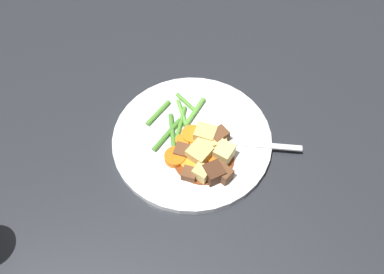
# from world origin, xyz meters

# --- Properties ---
(ground_plane) EXTENTS (3.00, 3.00, 0.00)m
(ground_plane) POSITION_xyz_m (0.00, 0.00, 0.00)
(ground_plane) COLOR #26282D
(dinner_plate) EXTENTS (0.27, 0.27, 0.01)m
(dinner_plate) POSITION_xyz_m (0.00, 0.00, 0.01)
(dinner_plate) COLOR white
(dinner_plate) RESTS_ON ground_plane
(stew_sauce) EXTENTS (0.10, 0.10, 0.00)m
(stew_sauce) POSITION_xyz_m (0.04, -0.01, 0.01)
(stew_sauce) COLOR brown
(stew_sauce) RESTS_ON dinner_plate
(carrot_slice_0) EXTENTS (0.03, 0.03, 0.01)m
(carrot_slice_0) POSITION_xyz_m (-0.00, -0.02, 0.02)
(carrot_slice_0) COLOR orange
(carrot_slice_0) RESTS_ON dinner_plate
(carrot_slice_1) EXTENTS (0.03, 0.03, 0.01)m
(carrot_slice_1) POSITION_xyz_m (0.05, 0.00, 0.02)
(carrot_slice_1) COLOR orange
(carrot_slice_1) RESTS_ON dinner_plate
(carrot_slice_2) EXTENTS (0.04, 0.04, 0.01)m
(carrot_slice_2) POSITION_xyz_m (0.04, -0.04, 0.02)
(carrot_slice_2) COLOR orange
(carrot_slice_2) RESTS_ON dinner_plate
(carrot_slice_3) EXTENTS (0.05, 0.05, 0.01)m
(carrot_slice_3) POSITION_xyz_m (0.00, 0.00, 0.02)
(carrot_slice_3) COLOR orange
(carrot_slice_3) RESTS_ON dinner_plate
(carrot_slice_4) EXTENTS (0.03, 0.03, 0.01)m
(carrot_slice_4) POSITION_xyz_m (0.07, -0.00, 0.02)
(carrot_slice_4) COLOR orange
(carrot_slice_4) RESTS_ON dinner_plate
(carrot_slice_5) EXTENTS (0.05, 0.05, 0.01)m
(carrot_slice_5) POSITION_xyz_m (0.02, -0.00, 0.02)
(carrot_slice_5) COLOR orange
(carrot_slice_5) RESTS_ON dinner_plate
(carrot_slice_6) EXTENTS (0.05, 0.05, 0.01)m
(carrot_slice_6) POSITION_xyz_m (0.02, -0.05, 0.02)
(carrot_slice_6) COLOR orange
(carrot_slice_6) RESTS_ON dinner_plate
(potato_chunk_0) EXTENTS (0.03, 0.03, 0.02)m
(potato_chunk_0) POSITION_xyz_m (0.05, 0.02, 0.02)
(potato_chunk_0) COLOR #DBBC6B
(potato_chunk_0) RESTS_ON dinner_plate
(potato_chunk_1) EXTENTS (0.03, 0.03, 0.02)m
(potato_chunk_1) POSITION_xyz_m (0.07, -0.03, 0.02)
(potato_chunk_1) COLOR #DBBC6B
(potato_chunk_1) RESTS_ON dinner_plate
(potato_chunk_2) EXTENTS (0.04, 0.04, 0.02)m
(potato_chunk_2) POSITION_xyz_m (0.03, 0.01, 0.02)
(potato_chunk_2) COLOR #DBBC6B
(potato_chunk_2) RESTS_ON dinner_plate
(potato_chunk_3) EXTENTS (0.04, 0.04, 0.03)m
(potato_chunk_3) POSITION_xyz_m (0.02, 0.01, 0.03)
(potato_chunk_3) COLOR #DBBC6B
(potato_chunk_3) RESTS_ON dinner_plate
(potato_chunk_4) EXTENTS (0.04, 0.04, 0.03)m
(potato_chunk_4) POSITION_xyz_m (0.04, -0.02, 0.03)
(potato_chunk_4) COLOR #DBBC6B
(potato_chunk_4) RESTS_ON dinner_plate
(potato_chunk_5) EXTENTS (0.04, 0.04, 0.03)m
(potato_chunk_5) POSITION_xyz_m (0.06, 0.02, 0.03)
(potato_chunk_5) COLOR #E5CC7A
(potato_chunk_5) RESTS_ON dinner_plate
(meat_chunk_0) EXTENTS (0.03, 0.03, 0.03)m
(meat_chunk_0) POSITION_xyz_m (0.08, -0.02, 0.03)
(meat_chunk_0) COLOR #4C2B19
(meat_chunk_0) RESTS_ON dinner_plate
(meat_chunk_1) EXTENTS (0.03, 0.03, 0.02)m
(meat_chunk_1) POSITION_xyz_m (0.06, -0.05, 0.02)
(meat_chunk_1) COLOR brown
(meat_chunk_1) RESTS_ON dinner_plate
(meat_chunk_2) EXTENTS (0.04, 0.03, 0.02)m
(meat_chunk_2) POSITION_xyz_m (0.02, -0.03, 0.02)
(meat_chunk_2) COLOR brown
(meat_chunk_2) RESTS_ON dinner_plate
(meat_chunk_3) EXTENTS (0.03, 0.03, 0.02)m
(meat_chunk_3) POSITION_xyz_m (0.09, -0.01, 0.02)
(meat_chunk_3) COLOR brown
(meat_chunk_3) RESTS_ON dinner_plate
(meat_chunk_4) EXTENTS (0.02, 0.03, 0.03)m
(meat_chunk_4) POSITION_xyz_m (0.03, 0.03, 0.03)
(meat_chunk_4) COLOR brown
(meat_chunk_4) RESTS_ON dinner_plate
(green_bean_0) EXTENTS (0.04, 0.07, 0.01)m
(green_bean_0) POSITION_xyz_m (-0.04, 0.03, 0.02)
(green_bean_0) COLOR #66AD42
(green_bean_0) RESTS_ON dinner_plate
(green_bean_1) EXTENTS (0.07, 0.05, 0.01)m
(green_bean_1) POSITION_xyz_m (-0.02, -0.02, 0.02)
(green_bean_1) COLOR #4C8E33
(green_bean_1) RESTS_ON dinner_plate
(green_bean_2) EXTENTS (0.05, 0.06, 0.01)m
(green_bean_2) POSITION_xyz_m (-0.03, 0.00, 0.02)
(green_bean_2) COLOR #599E38
(green_bean_2) RESTS_ON dinner_plate
(green_bean_3) EXTENTS (0.03, 0.07, 0.01)m
(green_bean_3) POSITION_xyz_m (-0.03, -0.03, 0.02)
(green_bean_3) COLOR #4C8E33
(green_bean_3) RESTS_ON dinner_plate
(green_bean_4) EXTENTS (0.03, 0.06, 0.01)m
(green_bean_4) POSITION_xyz_m (-0.08, -0.02, 0.02)
(green_bean_4) COLOR #599E38
(green_bean_4) RESTS_ON dinner_plate
(green_bean_5) EXTENTS (0.06, 0.01, 0.01)m
(green_bean_5) POSITION_xyz_m (-0.06, 0.04, 0.02)
(green_bean_5) COLOR #599E38
(green_bean_5) RESTS_ON dinner_plate
(green_bean_6) EXTENTS (0.08, 0.04, 0.01)m
(green_bean_6) POSITION_xyz_m (-0.04, 0.01, 0.02)
(green_bean_6) COLOR #66AD42
(green_bean_6) RESTS_ON dinner_plate
(fork) EXTENTS (0.13, 0.14, 0.00)m
(fork) POSITION_xyz_m (0.07, 0.06, 0.01)
(fork) COLOR silver
(fork) RESTS_ON dinner_plate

